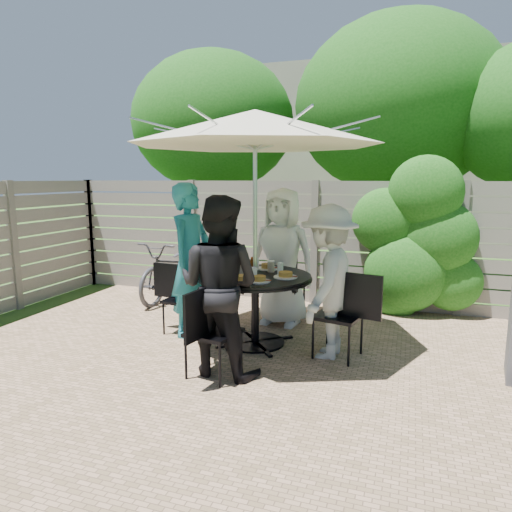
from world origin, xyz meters
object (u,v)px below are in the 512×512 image
(syrup_jug, at_px, (252,267))
(glass_right, at_px, (280,269))
(coffee_cup, at_px, (271,267))
(chair_right, at_px, (339,333))
(person_back, at_px, (282,257))
(plate_back, at_px, (268,267))
(plate_front, at_px, (241,279))
(plate_extra, at_px, (259,279))
(chair_front, at_px, (213,351))
(glass_back, at_px, (256,264))
(plate_right, at_px, (285,275))
(umbrella, at_px, (255,128))
(plate_left, at_px, (226,270))
(bicycle, at_px, (174,269))
(glass_left, at_px, (230,268))
(person_right, at_px, (328,282))
(glass_front, at_px, (254,274))
(chair_back, at_px, (285,300))
(patio_table, at_px, (255,296))
(person_front, at_px, (219,287))
(person_left, at_px, (191,261))
(chair_left, at_px, (183,313))

(syrup_jug, bearing_deg, glass_right, 4.47)
(coffee_cup, bearing_deg, chair_right, -19.66)
(person_back, relative_size, plate_back, 6.78)
(plate_front, xyz_separation_m, plate_extra, (0.18, 0.04, 0.00))
(syrup_jug, bearing_deg, chair_front, -91.97)
(plate_extra, xyz_separation_m, glass_back, (-0.23, 0.58, 0.05))
(chair_right, relative_size, glass_right, 6.69)
(plate_right, bearing_deg, umbrella, 174.72)
(plate_left, relative_size, bicycle, 0.15)
(person_back, height_order, bicycle, person_back)
(glass_left, bearing_deg, person_right, 0.22)
(glass_front, bearing_deg, chair_right, 11.38)
(bicycle, bearing_deg, plate_left, -42.19)
(umbrella, height_order, chair_right, umbrella)
(plate_back, xyz_separation_m, glass_front, (0.05, -0.63, 0.05))
(plate_left, bearing_deg, chair_back, 64.29)
(plate_left, distance_m, glass_left, 0.15)
(plate_extra, bearing_deg, plate_right, 53.76)
(patio_table, distance_m, plate_back, 0.45)
(chair_back, relative_size, bicycle, 0.55)
(glass_back, bearing_deg, plate_right, -34.46)
(person_front, distance_m, coffee_cup, 1.05)
(plate_back, bearing_deg, coffee_cup, -59.74)
(chair_back, relative_size, plate_left, 3.74)
(bicycle, bearing_deg, person_front, -50.24)
(glass_back, distance_m, glass_front, 0.56)
(bicycle, bearing_deg, syrup_jug, -36.59)
(person_left, xyz_separation_m, plate_left, (0.47, -0.04, -0.07))
(chair_back, bearing_deg, plate_back, -0.39)
(plate_back, distance_m, glass_front, 0.63)
(plate_back, height_order, plate_front, same)
(chair_back, relative_size, syrup_jug, 6.07)
(plate_front, distance_m, glass_right, 0.53)
(chair_right, height_order, bicycle, same)
(person_right, distance_m, glass_right, 0.58)
(plate_right, relative_size, bicycle, 0.15)
(chair_left, xyz_separation_m, plate_left, (0.60, -0.06, 0.58))
(person_right, distance_m, plate_back, 0.91)
(chair_back, bearing_deg, person_back, -0.36)
(chair_back, bearing_deg, person_front, -0.40)
(person_left, distance_m, plate_left, 0.48)
(person_back, distance_m, plate_right, 0.91)
(chair_left, relative_size, glass_front, 6.12)
(glass_front, bearing_deg, person_right, 14.42)
(chair_back, xyz_separation_m, glass_left, (-0.36, -1.04, 0.59))
(chair_front, relative_size, plate_back, 3.50)
(syrup_jug, bearing_deg, glass_front, -67.24)
(chair_left, distance_m, plate_right, 1.45)
(person_back, xyz_separation_m, bicycle, (-1.95, 0.70, -0.41))
(person_left, bearing_deg, person_front, -135.00)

